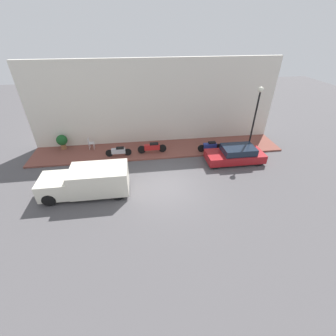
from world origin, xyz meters
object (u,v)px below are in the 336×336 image
at_px(motorcycle_blue, 210,146).
at_px(potted_plant, 62,141).
at_px(delivery_van, 87,181).
at_px(parked_car, 235,155).
at_px(scooter_silver, 119,151).
at_px(streetlamp, 257,109).
at_px(motorcycle_red, 152,147).
at_px(cafe_chair, 90,143).

bearing_deg(motorcycle_blue, potted_plant, 80.45).
relative_size(motorcycle_blue, potted_plant, 1.62).
bearing_deg(motorcycle_blue, delivery_van, 114.48).
xyz_separation_m(parked_car, motorcycle_blue, (1.54, 1.39, -0.03)).
height_order(delivery_van, motorcycle_blue, delivery_van).
height_order(delivery_van, scooter_silver, delivery_van).
xyz_separation_m(delivery_van, scooter_silver, (4.01, -1.55, -0.35)).
distance_m(parked_car, streetlamp, 3.48).
relative_size(motorcycle_red, motorcycle_blue, 1.16).
relative_size(scooter_silver, cafe_chair, 2.10).
height_order(parked_car, streetlamp, streetlamp).
height_order(delivery_van, motorcycle_red, delivery_van).
xyz_separation_m(motorcycle_red, streetlamp, (-0.57, -7.35, 2.80)).
bearing_deg(streetlamp, motorcycle_red, 85.57).
height_order(motorcycle_blue, streetlamp, streetlamp).
height_order(delivery_van, cafe_chair, delivery_van).
xyz_separation_m(motorcycle_red, scooter_silver, (-0.17, 2.48, -0.05)).
relative_size(scooter_silver, streetlamp, 0.40).
xyz_separation_m(parked_car, potted_plant, (3.42, 12.55, 0.24)).
xyz_separation_m(parked_car, scooter_silver, (1.73, 8.23, -0.07)).
xyz_separation_m(parked_car, streetlamp, (1.33, -1.60, 2.79)).
bearing_deg(potted_plant, delivery_van, -154.10).
bearing_deg(scooter_silver, motorcycle_blue, -91.59).
xyz_separation_m(motorcycle_red, motorcycle_blue, (-0.36, -4.36, -0.02)).
bearing_deg(motorcycle_red, scooter_silver, 93.90).
bearing_deg(parked_car, potted_plant, 74.75).
bearing_deg(streetlamp, scooter_silver, 87.67).
distance_m(scooter_silver, streetlamp, 10.24).
distance_m(delivery_van, potted_plant, 6.33).
xyz_separation_m(scooter_silver, streetlamp, (-0.40, -9.83, 2.85)).
distance_m(motorcycle_blue, cafe_chair, 9.18).
bearing_deg(streetlamp, cafe_chair, 81.49).
bearing_deg(potted_plant, motorcycle_red, -102.60).
distance_m(parked_car, scooter_silver, 8.41).
distance_m(parked_car, motorcycle_red, 6.06).
bearing_deg(motorcycle_red, delivery_van, 136.05).
distance_m(streetlamp, cafe_chair, 12.46).
distance_m(delivery_van, cafe_chair, 5.45).
bearing_deg(scooter_silver, potted_plant, 68.65).
relative_size(parked_car, motorcycle_blue, 2.18).
relative_size(delivery_van, motorcycle_red, 2.26).
distance_m(delivery_van, motorcycle_red, 5.81).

